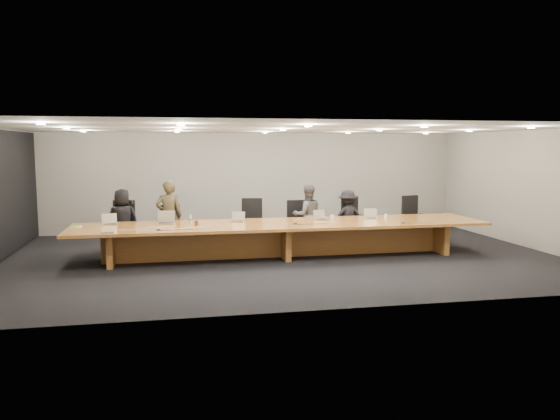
# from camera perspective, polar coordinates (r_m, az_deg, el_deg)

# --- Properties ---
(ground) EXTENTS (12.00, 12.00, 0.00)m
(ground) POSITION_cam_1_polar(r_m,az_deg,el_deg) (12.07, 0.28, -4.88)
(ground) COLOR black
(ground) RESTS_ON ground
(back_wall) EXTENTS (12.00, 0.02, 2.80)m
(back_wall) POSITION_cam_1_polar(r_m,az_deg,el_deg) (15.79, -2.66, 2.96)
(back_wall) COLOR beige
(back_wall) RESTS_ON ground
(conference_table) EXTENTS (9.00, 1.80, 0.75)m
(conference_table) POSITION_cam_1_polar(r_m,az_deg,el_deg) (11.97, 0.28, -2.44)
(conference_table) COLOR #945820
(conference_table) RESTS_ON ground
(chair_far_left) EXTENTS (0.73, 0.73, 1.21)m
(chair_far_left) POSITION_cam_1_polar(r_m,az_deg,el_deg) (12.98, -16.24, -1.63)
(chair_far_left) COLOR black
(chair_far_left) RESTS_ON ground
(chair_left) EXTENTS (0.63, 0.63, 1.08)m
(chair_left) POSITION_cam_1_polar(r_m,az_deg,el_deg) (12.93, -11.21, -1.82)
(chair_left) COLOR black
(chair_left) RESTS_ON ground
(chair_mid_left) EXTENTS (0.71, 0.71, 1.20)m
(chair_mid_left) POSITION_cam_1_polar(r_m,az_deg,el_deg) (13.06, -2.96, -1.35)
(chair_mid_left) COLOR black
(chair_mid_left) RESTS_ON ground
(chair_mid_right) EXTENTS (0.59, 0.59, 1.13)m
(chair_mid_right) POSITION_cam_1_polar(r_m,az_deg,el_deg) (13.25, 1.93, -1.37)
(chair_mid_right) COLOR black
(chair_mid_right) RESTS_ON ground
(chair_right) EXTENTS (0.76, 0.76, 1.18)m
(chair_right) POSITION_cam_1_polar(r_m,az_deg,el_deg) (13.79, 7.85, -1.00)
(chair_right) COLOR black
(chair_right) RESTS_ON ground
(chair_far_right) EXTENTS (0.73, 0.73, 1.18)m
(chair_far_right) POSITION_cam_1_polar(r_m,az_deg,el_deg) (14.43, 13.97, -0.81)
(chair_far_right) COLOR black
(chair_far_right) RESTS_ON ground
(person_a) EXTENTS (0.75, 0.52, 1.46)m
(person_a) POSITION_cam_1_polar(r_m,az_deg,el_deg) (12.95, -16.12, -1.08)
(person_a) COLOR black
(person_a) RESTS_ON ground
(person_b) EXTENTS (0.61, 0.41, 1.65)m
(person_b) POSITION_cam_1_polar(r_m,az_deg,el_deg) (12.80, -11.53, -0.61)
(person_b) COLOR #3B3420
(person_b) RESTS_ON ground
(person_c) EXTENTS (0.74, 0.58, 1.50)m
(person_c) POSITION_cam_1_polar(r_m,az_deg,el_deg) (13.24, 2.89, -0.57)
(person_c) COLOR #4E4E50
(person_c) RESTS_ON ground
(person_d) EXTENTS (0.91, 0.56, 1.35)m
(person_d) POSITION_cam_1_polar(r_m,az_deg,el_deg) (13.54, 7.07, -0.77)
(person_d) COLOR black
(person_d) RESTS_ON ground
(laptop_a) EXTENTS (0.35, 0.29, 0.25)m
(laptop_a) POSITION_cam_1_polar(r_m,az_deg,el_deg) (12.17, -17.36, -0.92)
(laptop_a) COLOR #C0B193
(laptop_a) RESTS_ON conference_table
(laptop_b) EXTENTS (0.40, 0.32, 0.29)m
(laptop_b) POSITION_cam_1_polar(r_m,az_deg,el_deg) (12.02, -11.88, -0.75)
(laptop_b) COLOR #BAAE8E
(laptop_b) RESTS_ON conference_table
(laptop_c) EXTENTS (0.35, 0.30, 0.23)m
(laptop_c) POSITION_cam_1_polar(r_m,az_deg,el_deg) (12.10, -4.47, -0.71)
(laptop_c) COLOR #C7B398
(laptop_c) RESTS_ON conference_table
(laptop_d) EXTENTS (0.36, 0.30, 0.24)m
(laptop_d) POSITION_cam_1_polar(r_m,az_deg,el_deg) (12.42, 4.39, -0.51)
(laptop_d) COLOR #B8AC8D
(laptop_d) RESTS_ON conference_table
(laptop_e) EXTENTS (0.35, 0.29, 0.24)m
(laptop_e) POSITION_cam_1_polar(r_m,az_deg,el_deg) (12.80, 9.49, -0.37)
(laptop_e) COLOR #C2B494
(laptop_e) RESTS_ON conference_table
(water_bottle) EXTENTS (0.08, 0.08, 0.20)m
(water_bottle) POSITION_cam_1_polar(r_m,az_deg,el_deg) (11.91, -9.37, -0.99)
(water_bottle) COLOR #A9B8B3
(water_bottle) RESTS_ON conference_table
(amber_mug) EXTENTS (0.10, 0.10, 0.10)m
(amber_mug) POSITION_cam_1_polar(r_m,az_deg,el_deg) (11.70, -8.72, -1.35)
(amber_mug) COLOR maroon
(amber_mug) RESTS_ON conference_table
(paper_cup_near) EXTENTS (0.11, 0.11, 0.10)m
(paper_cup_near) POSITION_cam_1_polar(r_m,az_deg,el_deg) (12.54, 5.49, -0.76)
(paper_cup_near) COLOR white
(paper_cup_near) RESTS_ON conference_table
(paper_cup_far) EXTENTS (0.09, 0.09, 0.09)m
(paper_cup_far) POSITION_cam_1_polar(r_m,az_deg,el_deg) (13.01, 11.00, -0.62)
(paper_cup_far) COLOR white
(paper_cup_far) RESTS_ON conference_table
(notepad) EXTENTS (0.23, 0.19, 0.01)m
(notepad) POSITION_cam_1_polar(r_m,az_deg,el_deg) (12.07, -20.52, -1.66)
(notepad) COLOR white
(notepad) RESTS_ON conference_table
(lime_gadget) EXTENTS (0.18, 0.14, 0.03)m
(lime_gadget) POSITION_cam_1_polar(r_m,az_deg,el_deg) (12.06, -20.59, -1.58)
(lime_gadget) COLOR #4FA82C
(lime_gadget) RESTS_ON notepad
(av_box) EXTENTS (0.24, 0.20, 0.03)m
(av_box) POSITION_cam_1_polar(r_m,az_deg,el_deg) (11.05, -17.59, -2.23)
(av_box) COLOR #A3A3A7
(av_box) RESTS_ON conference_table
(mic_left) EXTENTS (0.13, 0.13, 0.03)m
(mic_left) POSITION_cam_1_polar(r_m,az_deg,el_deg) (11.17, -12.58, -2.00)
(mic_left) COLOR black
(mic_left) RESTS_ON conference_table
(mic_center) EXTENTS (0.14, 0.14, 0.03)m
(mic_center) POSITION_cam_1_polar(r_m,az_deg,el_deg) (11.72, 1.60, -1.42)
(mic_center) COLOR black
(mic_center) RESTS_ON conference_table
(mic_right) EXTENTS (0.14, 0.14, 0.03)m
(mic_right) POSITION_cam_1_polar(r_m,az_deg,el_deg) (12.18, 12.72, -1.29)
(mic_right) COLOR black
(mic_right) RESTS_ON conference_table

